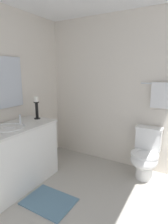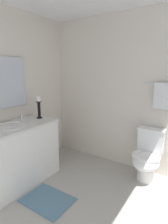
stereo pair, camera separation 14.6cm
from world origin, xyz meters
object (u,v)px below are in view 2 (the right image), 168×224
Objects in this scene: towel_near_vanity at (164,96)px; toilet at (147,157)px; towel_bar at (166,84)px; vanity_cabinet at (13,156)px; candle_holder_tall at (39,107)px; bath_mat at (48,200)px; sink_basin at (11,129)px.

toilet is at bearing -119.35° from towel_near_vanity.
towel_near_vanity is (0.00, -0.02, -0.17)m from towel_bar.
candle_holder_tall reaches higher than vanity_cabinet.
vanity_cabinet is 2.33m from towel_bar.
toilet is 2.02× the size of towel_near_vanity.
toilet is (1.52, 0.61, -0.67)m from candle_holder_tall.
vanity_cabinet is 3.48× the size of towel_near_vanity.
vanity_cabinet is 2.25m from towel_near_vanity.
towel_near_vanity is at bearing 60.65° from toilet.
candle_holder_tall is at bearing -153.56° from towel_near_vanity.
candle_holder_tall is at bearing 91.45° from vanity_cabinet.
towel_bar is (0.11, 0.22, 1.03)m from toilet.
bath_mat is at bearing -127.85° from toilet.
toilet is 1.25× the size of towel_bar.
candle_holder_tall is 1.84m from towel_near_vanity.
vanity_cabinet reaches higher than bath_mat.
vanity_cabinet is at bearing -140.44° from towel_near_vanity.
towel_near_vanity is (1.62, 1.34, 0.80)m from vanity_cabinet.
toilet is 0.89m from towel_near_vanity.
towel_near_vanity is (0.11, 0.20, 0.86)m from toilet.
towel_near_vanity reaches higher than towel_bar.
bath_mat is at bearing 0.00° from vanity_cabinet.
toilet is 1.06m from towel_bar.
towel_bar reaches higher than sink_basin.
towel_near_vanity is at bearing 26.44° from candle_holder_tall.
sink_basin is at bearing -140.46° from towel_near_vanity.
toilet is 1.25× the size of bath_mat.
bath_mat is (-0.88, -1.14, -0.36)m from toilet.
vanity_cabinet is 0.80m from candle_holder_tall.
candle_holder_tall is (-0.01, 0.53, 0.61)m from vanity_cabinet.
towel_bar is at bearing 90.00° from towel_near_vanity.
sink_basin is 0.54× the size of toilet.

